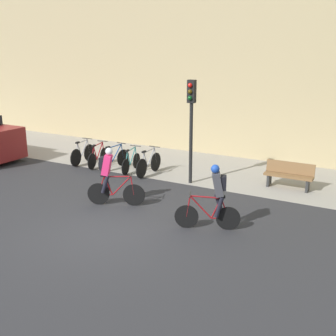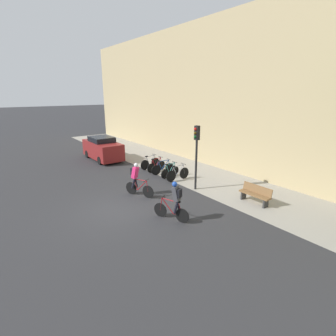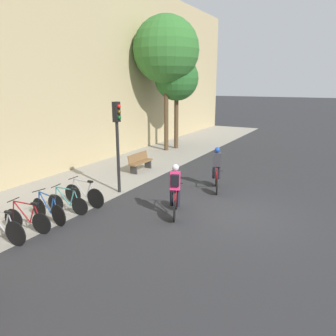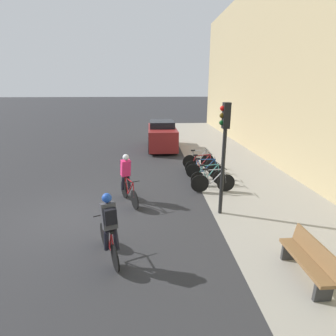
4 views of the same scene
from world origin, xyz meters
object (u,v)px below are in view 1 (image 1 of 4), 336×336
at_px(parked_bike_0, 83,154).
at_px(bench, 289,175).
at_px(parked_bike_1, 98,157).
at_px(cyclist_pink, 110,175).
at_px(parked_bike_2, 114,159).
at_px(parked_bike_3, 131,162).
at_px(cyclist_grey, 215,195).
at_px(parked_bike_4, 149,164).
at_px(traffic_light_pole, 191,113).

bearing_deg(parked_bike_0, bench, 6.34).
bearing_deg(parked_bike_1, cyclist_pink, -47.18).
distance_m(parked_bike_0, parked_bike_2, 1.59).
bearing_deg(parked_bike_3, cyclist_grey, -34.89).
relative_size(parked_bike_2, parked_bike_3, 1.08).
distance_m(parked_bike_0, parked_bike_4, 3.19).
bearing_deg(bench, cyclist_pink, -135.72).
relative_size(parked_bike_3, parked_bike_4, 0.89).
xyz_separation_m(cyclist_pink, parked_bike_1, (-3.06, 3.30, -0.55)).
xyz_separation_m(parked_bike_0, traffic_light_pole, (5.01, -0.19, 2.07)).
distance_m(parked_bike_2, parked_bike_3, 0.80).
height_order(parked_bike_0, bench, parked_bike_0).
xyz_separation_m(parked_bike_0, parked_bike_1, (0.80, -0.00, -0.02)).
bearing_deg(parked_bike_1, parked_bike_0, 179.88).
bearing_deg(parked_bike_2, parked_bike_1, -179.97).
bearing_deg(parked_bike_0, parked_bike_3, -0.04).
relative_size(cyclist_pink, parked_bike_2, 1.05).
relative_size(cyclist_grey, parked_bike_2, 1.04).
relative_size(parked_bike_3, bench, 0.97).
bearing_deg(cyclist_grey, parked_bike_1, 152.24).
bearing_deg(cyclist_pink, traffic_light_pole, 69.66).
relative_size(parked_bike_1, traffic_light_pole, 0.46).
distance_m(parked_bike_1, parked_bike_4, 2.39).
distance_m(parked_bike_4, bench, 5.07).
distance_m(parked_bike_3, bench, 5.86).
height_order(parked_bike_0, traffic_light_pole, traffic_light_pole).
distance_m(cyclist_pink, bench, 6.05).
height_order(parked_bike_1, traffic_light_pole, traffic_light_pole).
relative_size(cyclist_pink, bench, 1.10).
bearing_deg(cyclist_pink, parked_bike_0, 139.43).
height_order(cyclist_pink, parked_bike_0, cyclist_pink).
bearing_deg(cyclist_grey, parked_bike_3, 145.11).
bearing_deg(parked_bike_4, cyclist_pink, -78.56).
distance_m(cyclist_pink, parked_bike_2, 4.04).
bearing_deg(cyclist_pink, parked_bike_2, 124.44).
bearing_deg(cyclist_pink, parked_bike_1, 132.82).
xyz_separation_m(parked_bike_4, bench, (4.99, 0.91, 0.05)).
distance_m(cyclist_grey, bench, 4.45).
xyz_separation_m(parked_bike_0, parked_bike_3, (2.39, -0.00, -0.03)).
height_order(cyclist_grey, parked_bike_3, cyclist_grey).
relative_size(parked_bike_0, parked_bike_2, 0.98).
xyz_separation_m(parked_bike_3, parked_bike_4, (0.80, 0.00, 0.04)).
xyz_separation_m(parked_bike_2, parked_bike_3, (0.80, -0.00, -0.02)).
distance_m(parked_bike_1, parked_bike_3, 1.60).
relative_size(parked_bike_4, traffic_light_pole, 0.49).
distance_m(parked_bike_2, traffic_light_pole, 4.01).
xyz_separation_m(cyclist_grey, traffic_light_pole, (-2.29, 3.24, 1.53)).
xyz_separation_m(parked_bike_1, traffic_light_pole, (4.22, -0.19, 2.09)).
bearing_deg(parked_bike_3, parked_bike_0, 179.96).
distance_m(cyclist_pink, cyclist_grey, 3.45).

